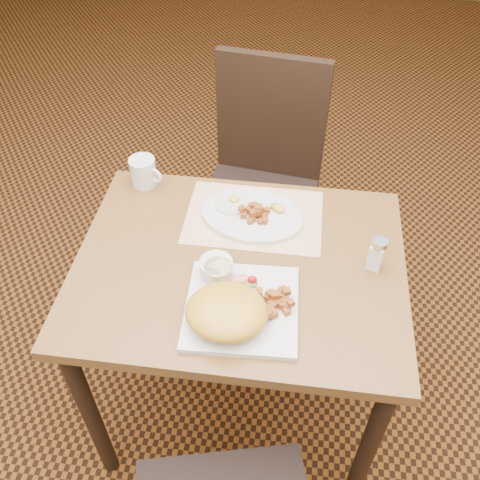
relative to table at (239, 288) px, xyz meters
name	(u,v)px	position (x,y,z in m)	size (l,w,h in m)	color
ground	(240,398)	(0.00, 0.00, -0.64)	(8.00, 8.00, 0.00)	black
table	(239,288)	(0.00, 0.00, 0.00)	(0.90, 0.70, 0.75)	brown
chair_far	(263,173)	(0.00, 0.67, -0.10)	(0.47, 0.48, 0.97)	black
placemat	(254,217)	(0.02, 0.19, 0.11)	(0.40, 0.28, 0.00)	white
plate_square	(242,308)	(0.03, -0.16, 0.12)	(0.28, 0.28, 0.02)	silver
plate_oval	(252,215)	(0.01, 0.18, 0.12)	(0.30, 0.23, 0.02)	silver
hollandaise_mound	(226,312)	(0.00, -0.21, 0.16)	(0.20, 0.18, 0.07)	gold
ramekin	(216,268)	(-0.05, -0.07, 0.15)	(0.09, 0.09, 0.05)	silver
garnish_sq	(244,280)	(0.02, -0.08, 0.14)	(0.08, 0.04, 0.03)	#387223
fried_egg	(232,203)	(-0.05, 0.21, 0.13)	(0.10, 0.10, 0.02)	white
garnish_ov	(278,208)	(0.09, 0.21, 0.14)	(0.05, 0.05, 0.02)	#387223
salt_shaker	(377,253)	(0.36, 0.03, 0.16)	(0.05, 0.05, 0.10)	white
coffee_mug	(144,172)	(-0.34, 0.30, 0.16)	(0.11, 0.08, 0.09)	silver
home_fries_sq	(274,303)	(0.11, -0.15, 0.14)	(0.10, 0.12, 0.04)	#A6541A
home_fries_ov	(256,212)	(0.02, 0.17, 0.14)	(0.09, 0.09, 0.04)	#A6541A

